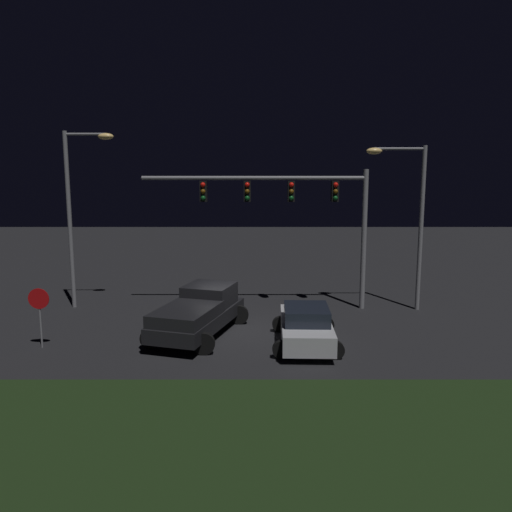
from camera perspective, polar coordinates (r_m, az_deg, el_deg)
The scene contains 8 objects.
ground_plane at distance 21.37m, azimuth -3.04°, elevation -8.05°, with size 80.00×80.00×0.00m, color black.
grass_median at distance 12.87m, azimuth -5.38°, elevation -20.07°, with size 22.53×7.40×0.10m, color black.
pickup_truck at distance 20.49m, azimuth -6.15°, elevation -5.94°, with size 3.90×5.75×1.80m.
car_sedan at distance 19.28m, azimuth 5.63°, elevation -7.70°, with size 2.57×4.45×1.51m.
traffic_signal_gantry at distance 23.69m, azimuth 4.07°, elevation 6.03°, with size 10.32×0.56×6.50m.
street_lamp_left at distance 25.25m, azimuth -19.05°, elevation 6.00°, with size 2.31×0.44×8.21m.
street_lamp_right at distance 24.48m, azimuth 16.72°, elevation 5.26°, with size 2.72×0.44×7.54m.
stop_sign at distance 20.25m, azimuth -22.81°, elevation -5.16°, with size 0.76×0.08×2.23m.
Camera 1 is at (1.15, -20.37, 6.34)m, focal length 36.08 mm.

